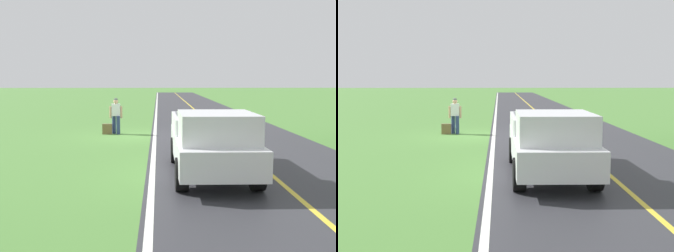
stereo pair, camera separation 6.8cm
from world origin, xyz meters
The scene contains 7 objects.
ground_plane centered at (0.00, 0.00, 0.00)m, with size 200.00×200.00×0.00m, color #4C7F38.
road_surface centered at (-4.24, 0.00, 0.00)m, with size 6.98×120.00×0.00m, color #333338.
lane_edge_line centered at (-0.93, 0.00, 0.01)m, with size 0.16×117.60×0.00m, color silver.
lane_centre_line centered at (-4.24, 0.00, 0.01)m, with size 0.14×117.60×0.00m, color gold.
hitchhiker_walking centered at (0.94, -0.74, 0.98)m, with size 0.62×0.51×1.75m.
suitcase_carried centered at (1.36, -0.65, 0.25)m, with size 0.20×0.46×0.50m, color brown.
pickup_truck_passing centered at (-2.55, 7.90, 0.97)m, with size 2.10×5.40×1.82m.
Camera 1 is at (-1.11, 18.66, 2.65)m, focal length 43.12 mm.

